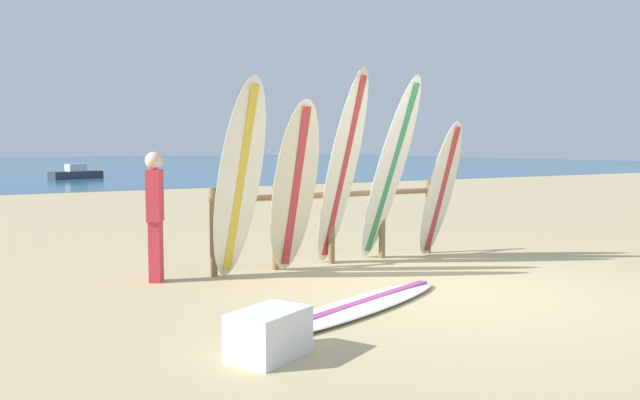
{
  "coord_description": "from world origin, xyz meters",
  "views": [
    {
      "loc": [
        -4.81,
        -5.14,
        1.58
      ],
      "look_at": [
        -0.23,
        2.47,
        0.84
      ],
      "focal_mm": 36.34,
      "sensor_mm": 36.0,
      "label": 1
    }
  ],
  "objects_px": {
    "surfboard_leaning_center_left": "(342,169)",
    "surfboard_leaning_center": "(390,171)",
    "small_boat_offshore": "(76,173)",
    "surfboard_leaning_center_right": "(441,190)",
    "surfboard_leaning_far_left": "(239,181)",
    "surfboard_leaning_left": "(295,188)",
    "surfboard_rack": "(332,214)",
    "cooler_box": "(269,334)",
    "surfboard_lying_on_sand": "(354,307)",
    "beachgoer_standing": "(155,211)"
  },
  "relations": [
    {
      "from": "surfboard_rack",
      "to": "surfboard_leaning_center_left",
      "type": "height_order",
      "value": "surfboard_leaning_center_left"
    },
    {
      "from": "surfboard_leaning_far_left",
      "to": "surfboard_lying_on_sand",
      "type": "distance_m",
      "value": 2.18
    },
    {
      "from": "beachgoer_standing",
      "to": "surfboard_leaning_center_left",
      "type": "bearing_deg",
      "value": -7.62
    },
    {
      "from": "cooler_box",
      "to": "surfboard_leaning_center_right",
      "type": "bearing_deg",
      "value": 7.12
    },
    {
      "from": "surfboard_leaning_center",
      "to": "surfboard_leaning_center_left",
      "type": "bearing_deg",
      "value": 175.19
    },
    {
      "from": "surfboard_leaning_center",
      "to": "surfboard_leaning_center_right",
      "type": "height_order",
      "value": "surfboard_leaning_center"
    },
    {
      "from": "surfboard_rack",
      "to": "surfboard_leaning_center",
      "type": "bearing_deg",
      "value": -24.06
    },
    {
      "from": "surfboard_rack",
      "to": "surfboard_leaning_center",
      "type": "relative_size",
      "value": 1.39
    },
    {
      "from": "small_boat_offshore",
      "to": "surfboard_leaning_center",
      "type": "bearing_deg",
      "value": -91.66
    },
    {
      "from": "surfboard_leaning_center_left",
      "to": "small_boat_offshore",
      "type": "bearing_deg",
      "value": 86.75
    },
    {
      "from": "surfboard_lying_on_sand",
      "to": "cooler_box",
      "type": "height_order",
      "value": "cooler_box"
    },
    {
      "from": "surfboard_leaning_far_left",
      "to": "surfboard_lying_on_sand",
      "type": "height_order",
      "value": "surfboard_leaning_far_left"
    },
    {
      "from": "surfboard_rack",
      "to": "surfboard_leaning_left",
      "type": "height_order",
      "value": "surfboard_leaning_left"
    },
    {
      "from": "surfboard_leaning_far_left",
      "to": "surfboard_leaning_center_left",
      "type": "distance_m",
      "value": 1.55
    },
    {
      "from": "surfboard_rack",
      "to": "surfboard_lying_on_sand",
      "type": "distance_m",
      "value": 2.61
    },
    {
      "from": "surfboard_leaning_center_left",
      "to": "small_boat_offshore",
      "type": "height_order",
      "value": "surfboard_leaning_center_left"
    },
    {
      "from": "surfboard_leaning_center_right",
      "to": "cooler_box",
      "type": "distance_m",
      "value": 4.86
    },
    {
      "from": "surfboard_rack",
      "to": "surfboard_lying_on_sand",
      "type": "relative_size",
      "value": 1.2
    },
    {
      "from": "surfboard_leaning_center",
      "to": "surfboard_leaning_center_right",
      "type": "xyz_separation_m",
      "value": [
        0.82,
        -0.1,
        -0.28
      ]
    },
    {
      "from": "surfboard_leaning_center_right",
      "to": "surfboard_lying_on_sand",
      "type": "relative_size",
      "value": 0.67
    },
    {
      "from": "surfboard_leaning_center",
      "to": "cooler_box",
      "type": "distance_m",
      "value": 4.33
    },
    {
      "from": "surfboard_leaning_center_left",
      "to": "surfboard_rack",
      "type": "bearing_deg",
      "value": 89.64
    },
    {
      "from": "surfboard_lying_on_sand",
      "to": "cooler_box",
      "type": "relative_size",
      "value": 4.81
    },
    {
      "from": "surfboard_rack",
      "to": "small_boat_offshore",
      "type": "relative_size",
      "value": 1.31
    },
    {
      "from": "surfboard_leaning_far_left",
      "to": "cooler_box",
      "type": "height_order",
      "value": "surfboard_leaning_far_left"
    },
    {
      "from": "surfboard_leaning_center_left",
      "to": "surfboard_leaning_center",
      "type": "xyz_separation_m",
      "value": [
        0.73,
        -0.06,
        -0.03
      ]
    },
    {
      "from": "surfboard_rack",
      "to": "surfboard_leaning_center_left",
      "type": "relative_size",
      "value": 1.35
    },
    {
      "from": "beachgoer_standing",
      "to": "surfboard_leaning_left",
      "type": "bearing_deg",
      "value": -16.0
    },
    {
      "from": "surfboard_leaning_left",
      "to": "small_boat_offshore",
      "type": "height_order",
      "value": "surfboard_leaning_left"
    },
    {
      "from": "surfboard_leaning_far_left",
      "to": "small_boat_offshore",
      "type": "height_order",
      "value": "surfboard_leaning_far_left"
    },
    {
      "from": "surfboard_leaning_center",
      "to": "surfboard_lying_on_sand",
      "type": "xyz_separation_m",
      "value": [
        -1.88,
        -1.93,
        -1.22
      ]
    },
    {
      "from": "surfboard_leaning_far_left",
      "to": "surfboard_leaning_center_right",
      "type": "height_order",
      "value": "surfboard_leaning_far_left"
    },
    {
      "from": "small_boat_offshore",
      "to": "surfboard_leaning_far_left",
      "type": "bearing_deg",
      "value": -96.54
    },
    {
      "from": "surfboard_leaning_center",
      "to": "beachgoer_standing",
      "type": "bearing_deg",
      "value": 173.03
    },
    {
      "from": "beachgoer_standing",
      "to": "cooler_box",
      "type": "height_order",
      "value": "beachgoer_standing"
    },
    {
      "from": "surfboard_leaning_center",
      "to": "surfboard_leaning_center_right",
      "type": "relative_size",
      "value": 1.29
    },
    {
      "from": "surfboard_leaning_center_right",
      "to": "surfboard_leaning_left",
      "type": "bearing_deg",
      "value": 179.51
    },
    {
      "from": "beachgoer_standing",
      "to": "small_boat_offshore",
      "type": "xyz_separation_m",
      "value": [
        3.86,
        25.81,
        -0.58
      ]
    },
    {
      "from": "surfboard_leaning_left",
      "to": "small_boat_offshore",
      "type": "xyz_separation_m",
      "value": [
        2.27,
        26.27,
        -0.81
      ]
    },
    {
      "from": "surfboard_leaning_center_left",
      "to": "cooler_box",
      "type": "relative_size",
      "value": 4.28
    },
    {
      "from": "surfboard_leaning_center_right",
      "to": "surfboard_lying_on_sand",
      "type": "height_order",
      "value": "surfboard_leaning_center_right"
    },
    {
      "from": "surfboard_leaning_center_right",
      "to": "small_boat_offshore",
      "type": "height_order",
      "value": "surfboard_leaning_center_right"
    },
    {
      "from": "surfboard_leaning_far_left",
      "to": "surfboard_leaning_center_left",
      "type": "xyz_separation_m",
      "value": [
        1.53,
        0.18,
        0.1
      ]
    },
    {
      "from": "surfboard_leaning_center_left",
      "to": "surfboard_leaning_center",
      "type": "distance_m",
      "value": 0.73
    },
    {
      "from": "surfboard_rack",
      "to": "surfboard_leaning_center_right",
      "type": "height_order",
      "value": "surfboard_leaning_center_right"
    },
    {
      "from": "surfboard_leaning_center_left",
      "to": "cooler_box",
      "type": "bearing_deg",
      "value": -131.42
    },
    {
      "from": "surfboard_leaning_left",
      "to": "surfboard_lying_on_sand",
      "type": "bearing_deg",
      "value": -101.18
    },
    {
      "from": "beachgoer_standing",
      "to": "small_boat_offshore",
      "type": "height_order",
      "value": "beachgoer_standing"
    },
    {
      "from": "surfboard_leaning_left",
      "to": "surfboard_rack",
      "type": "bearing_deg",
      "value": 27.08
    },
    {
      "from": "surfboard_leaning_far_left",
      "to": "surfboard_rack",
      "type": "bearing_deg",
      "value": 16.01
    }
  ]
}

